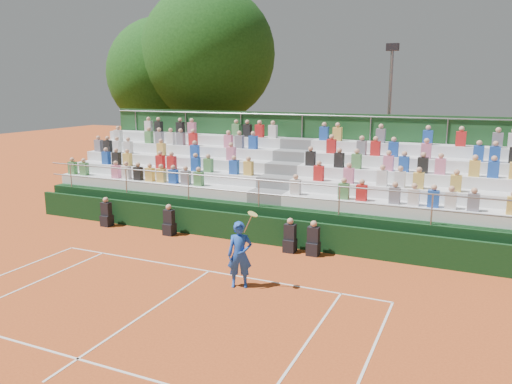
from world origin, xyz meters
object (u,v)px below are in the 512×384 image
at_px(tennis_player, 240,255).
at_px(tree_west, 163,74).
at_px(tree_east, 208,55).
at_px(floodlight_mast, 389,109).

relative_size(tennis_player, tree_west, 0.23).
xyz_separation_m(tree_east, floodlight_mast, (10.24, -0.05, -2.83)).
bearing_deg(tennis_player, floodlight_mast, 83.38).
relative_size(tennis_player, floodlight_mast, 0.29).
distance_m(tree_west, tree_east, 3.33).
relative_size(tree_west, floodlight_mast, 1.26).
bearing_deg(tree_west, tennis_player, -49.40).
relative_size(tennis_player, tree_east, 0.20).
bearing_deg(tree_east, floodlight_mast, -0.27).
bearing_deg(tennis_player, tree_east, 122.25).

